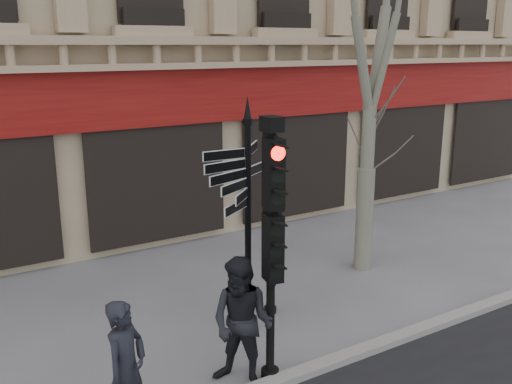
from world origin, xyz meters
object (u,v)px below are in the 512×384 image
(pedestrian_a, at_px, (126,370))
(pedestrian_b, at_px, (242,323))
(traffic_signal_main, at_px, (271,220))
(fingerpost, at_px, (248,178))
(traffic_signal_secondary, at_px, (271,227))

(pedestrian_a, height_order, pedestrian_b, pedestrian_b)
(pedestrian_b, bearing_deg, traffic_signal_main, 45.34)
(fingerpost, xyz_separation_m, traffic_signal_secondary, (0.67, 0.34, -1.03))
(traffic_signal_secondary, distance_m, pedestrian_b, 2.42)
(traffic_signal_secondary, relative_size, pedestrian_a, 1.30)
(fingerpost, relative_size, pedestrian_b, 2.07)
(pedestrian_a, relative_size, pedestrian_b, 0.94)
(fingerpost, bearing_deg, traffic_signal_main, -131.10)
(fingerpost, xyz_separation_m, pedestrian_a, (-2.68, -1.56, -1.77))
(pedestrian_a, xyz_separation_m, pedestrian_b, (1.76, 0.20, 0.06))
(traffic_signal_main, height_order, pedestrian_b, traffic_signal_main)
(fingerpost, xyz_separation_m, pedestrian_b, (-0.91, -1.36, -1.72))
(pedestrian_a, bearing_deg, traffic_signal_secondary, -7.38)
(pedestrian_b, bearing_deg, traffic_signal_secondary, 101.60)
(fingerpost, distance_m, pedestrian_b, 2.38)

